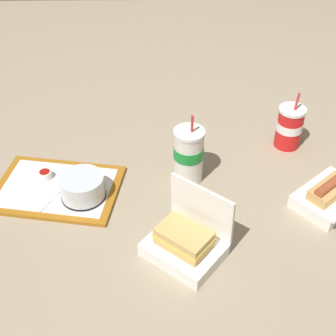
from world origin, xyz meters
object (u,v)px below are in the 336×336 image
object	(u,v)px
ketchup_cup	(45,174)
plastic_fork	(34,173)
soda_cup_corner	(189,155)
cake_container	(83,188)
food_tray	(57,189)
clamshell_hotdog_front	(335,194)
soda_cup_left	(289,127)
clamshell_sandwich_corner	(186,242)

from	to	relation	value
ketchup_cup	plastic_fork	xyz separation A→B (m)	(-0.04, 0.02, -0.01)
plastic_fork	soda_cup_corner	world-z (taller)	soda_cup_corner
cake_container	soda_cup_corner	distance (m)	0.33
soda_cup_corner	ketchup_cup	bearing A→B (deg)	-179.01
food_tray	clamshell_hotdog_front	world-z (taller)	clamshell_hotdog_front
cake_container	plastic_fork	size ratio (longest dim) A/B	1.20
ketchup_cup	soda_cup_left	size ratio (longest dim) A/B	0.19
cake_container	soda_cup_corner	size ratio (longest dim) A/B	0.55
food_tray	cake_container	size ratio (longest dim) A/B	3.09
food_tray	soda_cup_left	size ratio (longest dim) A/B	1.98
ketchup_cup	clamshell_sandwich_corner	world-z (taller)	clamshell_sandwich_corner
soda_cup_left	clamshell_sandwich_corner	bearing A→B (deg)	-127.59
cake_container	clamshell_hotdog_front	bearing A→B (deg)	-2.48
cake_container	soda_cup_left	world-z (taller)	soda_cup_left
ketchup_cup	clamshell_sandwich_corner	size ratio (longest dim) A/B	0.16
food_tray	soda_cup_corner	bearing A→B (deg)	7.31
clamshell_hotdog_front	soda_cup_left	xyz separation A→B (m)	(-0.07, 0.30, 0.03)
food_tray	clamshell_hotdog_front	size ratio (longest dim) A/B	1.41
food_tray	cake_container	world-z (taller)	cake_container
food_tray	plastic_fork	bearing A→B (deg)	141.61
food_tray	cake_container	xyz separation A→B (m)	(0.09, -0.04, 0.04)
soda_cup_left	plastic_fork	bearing A→B (deg)	-169.33
clamshell_sandwich_corner	plastic_fork	bearing A→B (deg)	145.40
cake_container	clamshell_sandwich_corner	distance (m)	0.36
plastic_fork	ketchup_cup	bearing A→B (deg)	-30.64
food_tray	soda_cup_left	distance (m)	0.78
plastic_fork	soda_cup_corner	distance (m)	0.49
ketchup_cup	soda_cup_corner	bearing A→B (deg)	0.99
food_tray	soda_cup_corner	xyz separation A→B (m)	(0.40, 0.05, 0.09)
cake_container	ketchup_cup	size ratio (longest dim) A/B	3.30
cake_container	ketchup_cup	bearing A→B (deg)	146.32
cake_container	soda_cup_corner	bearing A→B (deg)	16.60
food_tray	plastic_fork	xyz separation A→B (m)	(-0.08, 0.07, 0.01)
soda_cup_corner	cake_container	bearing A→B (deg)	-163.40
clamshell_sandwich_corner	soda_cup_corner	distance (m)	0.31
soda_cup_left	food_tray	bearing A→B (deg)	-163.36
plastic_fork	clamshell_hotdog_front	distance (m)	0.91
clamshell_hotdog_front	soda_cup_left	bearing A→B (deg)	103.88
cake_container	clamshell_hotdog_front	distance (m)	0.73
food_tray	soda_cup_left	world-z (taller)	soda_cup_left
cake_container	plastic_fork	world-z (taller)	cake_container
cake_container	clamshell_sandwich_corner	world-z (taller)	clamshell_sandwich_corner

